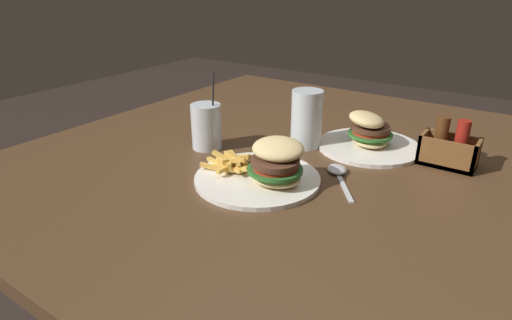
{
  "coord_description": "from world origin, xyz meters",
  "views": [
    {
      "loc": [
        0.47,
        -0.86,
        1.17
      ],
      "look_at": [
        -0.0,
        -0.18,
        0.8
      ],
      "focal_mm": 30.0,
      "sensor_mm": 36.0,
      "label": 1
    }
  ],
  "objects_px": {
    "beer_glass": "(306,121)",
    "juice_glass": "(207,128)",
    "spoon": "(338,171)",
    "condiment_caddy": "(449,149)",
    "meal_plate_near": "(265,169)",
    "meal_plate_far": "(369,137)"
  },
  "relations": [
    {
      "from": "spoon",
      "to": "condiment_caddy",
      "type": "distance_m",
      "value": 0.27
    },
    {
      "from": "spoon",
      "to": "beer_glass",
      "type": "bearing_deg",
      "value": 15.75
    },
    {
      "from": "meal_plate_near",
      "to": "meal_plate_far",
      "type": "relative_size",
      "value": 1.09
    },
    {
      "from": "spoon",
      "to": "meal_plate_far",
      "type": "xyz_separation_m",
      "value": [
        -0.0,
        0.19,
        0.02
      ]
    },
    {
      "from": "beer_glass",
      "to": "spoon",
      "type": "distance_m",
      "value": 0.19
    },
    {
      "from": "meal_plate_far",
      "to": "condiment_caddy",
      "type": "relative_size",
      "value": 2.07
    },
    {
      "from": "meal_plate_near",
      "to": "beer_glass",
      "type": "xyz_separation_m",
      "value": [
        -0.03,
        0.24,
        0.04
      ]
    },
    {
      "from": "spoon",
      "to": "condiment_caddy",
      "type": "height_order",
      "value": "condiment_caddy"
    },
    {
      "from": "beer_glass",
      "to": "condiment_caddy",
      "type": "relative_size",
      "value": 1.17
    },
    {
      "from": "meal_plate_far",
      "to": "beer_glass",
      "type": "bearing_deg",
      "value": -151.58
    },
    {
      "from": "meal_plate_near",
      "to": "beer_glass",
      "type": "bearing_deg",
      "value": 97.54
    },
    {
      "from": "meal_plate_near",
      "to": "condiment_caddy",
      "type": "xyz_separation_m",
      "value": [
        0.3,
        0.32,
        0.01
      ]
    },
    {
      "from": "beer_glass",
      "to": "juice_glass",
      "type": "distance_m",
      "value": 0.25
    },
    {
      "from": "juice_glass",
      "to": "condiment_caddy",
      "type": "xyz_separation_m",
      "value": [
        0.53,
        0.23,
        -0.01
      ]
    },
    {
      "from": "juice_glass",
      "to": "condiment_caddy",
      "type": "distance_m",
      "value": 0.58
    },
    {
      "from": "spoon",
      "to": "condiment_caddy",
      "type": "xyz_separation_m",
      "value": [
        0.19,
        0.19,
        0.03
      ]
    },
    {
      "from": "spoon",
      "to": "meal_plate_near",
      "type": "bearing_deg",
      "value": 103.18
    },
    {
      "from": "meal_plate_near",
      "to": "spoon",
      "type": "height_order",
      "value": "meal_plate_near"
    },
    {
      "from": "juice_glass",
      "to": "spoon",
      "type": "xyz_separation_m",
      "value": [
        0.34,
        0.04,
        -0.04
      ]
    },
    {
      "from": "juice_glass",
      "to": "meal_plate_far",
      "type": "distance_m",
      "value": 0.41
    },
    {
      "from": "meal_plate_far",
      "to": "condiment_caddy",
      "type": "bearing_deg",
      "value": 1.53
    },
    {
      "from": "beer_glass",
      "to": "spoon",
      "type": "relative_size",
      "value": 0.97
    }
  ]
}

